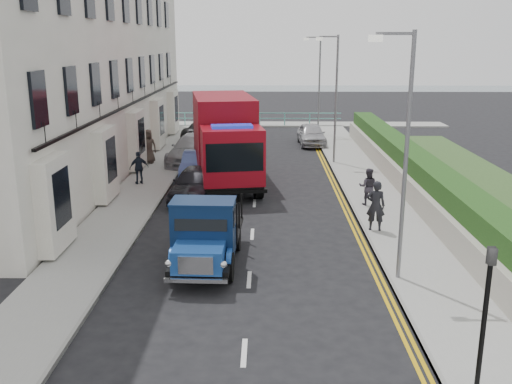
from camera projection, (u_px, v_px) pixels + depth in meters
name	position (u px, v px, depth m)	size (l,w,h in m)	color
ground	(251.00, 255.00, 18.49)	(120.00, 120.00, 0.00)	black
pavement_west	(147.00, 184.00, 27.24)	(2.40, 38.00, 0.12)	gray
pavement_east	(367.00, 185.00, 27.08)	(2.60, 38.00, 0.12)	gray
promenade	(260.00, 124.00, 46.48)	(30.00, 2.50, 0.12)	gray
sea_plane	(262.00, 92.00, 76.43)	(120.00, 120.00, 0.00)	#4D606A
terrace_west	(73.00, 31.00, 29.34)	(6.31, 30.20, 14.25)	white
garden_east	(408.00, 168.00, 26.83)	(1.45, 28.00, 1.75)	#B2AD9E
seafront_railing	(260.00, 119.00, 45.57)	(13.00, 0.08, 1.11)	#59B2A5
lamp_near	(402.00, 144.00, 15.45)	(1.23, 0.18, 7.00)	slate
lamp_mid	(334.00, 92.00, 30.91)	(1.23, 0.18, 7.00)	slate
lamp_far	(318.00, 79.00, 40.56)	(1.23, 0.18, 7.00)	slate
traffic_signal	(487.00, 298.00, 10.63)	(0.16, 0.20, 3.10)	black
bedford_lorry	(205.00, 238.00, 16.98)	(2.01, 4.73, 2.20)	black
red_lorry	(225.00, 138.00, 27.36)	(3.90, 8.18, 4.12)	black
parked_car_front	(195.00, 183.00, 24.79)	(1.67, 4.16, 1.42)	black
parked_car_mid	(196.00, 164.00, 28.95)	(1.33, 3.81, 1.25)	#566DB8
parked_car_rear	(193.00, 149.00, 32.08)	(2.20, 5.40, 1.57)	#A8A7AC
seafront_car_left	(207.00, 130.00, 38.49)	(2.72, 5.89, 1.64)	black
seafront_car_right	(311.00, 134.00, 37.56)	(1.67, 4.14, 1.41)	#ACABB0
pedestrian_east_near	(376.00, 206.00, 20.28)	(0.66, 0.44, 1.82)	black
pedestrian_east_far	(368.00, 187.00, 23.45)	(0.75, 0.58, 1.54)	#35303A
pedestrian_west_near	(139.00, 168.00, 26.91)	(0.91, 0.38, 1.55)	#19212D
pedestrian_west_far	(148.00, 146.00, 31.41)	(0.91, 0.59, 1.87)	#42372F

